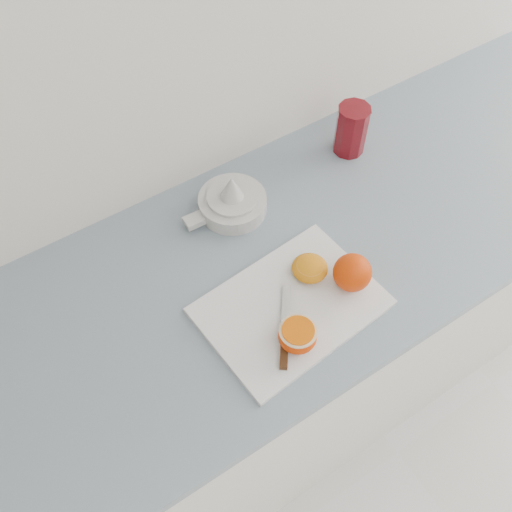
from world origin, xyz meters
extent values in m
cube|color=white|center=(-0.14, 1.70, 0.43)|extent=(2.46, 0.60, 0.86)
cube|color=gray|center=(-0.14, 1.70, 0.88)|extent=(2.53, 0.64, 0.03)
cube|color=silver|center=(-0.31, 1.58, 0.90)|extent=(0.37, 0.28, 0.01)
sphere|color=red|center=(-0.18, 1.55, 0.94)|extent=(0.08, 0.08, 0.08)
ellipsoid|color=red|center=(-0.35, 1.50, 0.92)|extent=(0.08, 0.08, 0.04)
cylinder|color=beige|center=(-0.35, 1.50, 0.94)|extent=(0.07, 0.07, 0.00)
cylinder|color=#F15500|center=(-0.35, 1.50, 0.95)|extent=(0.06, 0.06, 0.00)
ellipsoid|color=orange|center=(-0.23, 1.62, 0.92)|extent=(0.08, 0.08, 0.03)
cylinder|color=orange|center=(-0.23, 1.62, 0.93)|extent=(0.06, 0.06, 0.00)
cube|color=#421F12|center=(-0.38, 1.50, 0.91)|extent=(0.06, 0.07, 0.01)
cube|color=#B7B7BC|center=(-0.32, 1.57, 0.91)|extent=(0.08, 0.09, 0.00)
cylinder|color=#B7B7BC|center=(-0.38, 1.50, 0.91)|extent=(0.00, 0.00, 0.01)
cylinder|color=silver|center=(-0.27, 1.86, 0.91)|extent=(0.16, 0.16, 0.04)
cylinder|color=silver|center=(-0.27, 1.86, 0.93)|extent=(0.12, 0.12, 0.01)
cone|color=silver|center=(-0.27, 1.86, 0.97)|extent=(0.05, 0.05, 0.06)
cube|color=silver|center=(-0.37, 1.87, 0.91)|extent=(0.05, 0.04, 0.02)
ellipsoid|color=#CB6F00|center=(-0.26, 1.86, 0.94)|extent=(0.01, 0.01, 0.00)
ellipsoid|color=#CB6F00|center=(-0.28, 1.88, 0.94)|extent=(0.01, 0.01, 0.00)
ellipsoid|color=#CB6F00|center=(-0.27, 1.85, 0.94)|extent=(0.01, 0.01, 0.00)
ellipsoid|color=#CB6F00|center=(-0.25, 1.87, 0.94)|extent=(0.01, 0.01, 0.00)
cylinder|color=maroon|center=(0.07, 1.87, 0.95)|extent=(0.08, 0.08, 0.13)
cylinder|color=#CB3C01|center=(0.07, 1.87, 0.90)|extent=(0.06, 0.06, 0.02)
cylinder|color=maroon|center=(0.07, 1.87, 1.02)|extent=(0.08, 0.08, 0.00)
camera|label=1|loc=(-0.69, 1.13, 1.90)|focal=40.00mm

